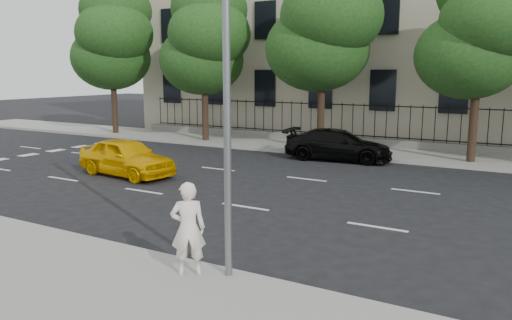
{
  "coord_description": "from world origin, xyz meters",
  "views": [
    {
      "loc": [
        7.41,
        -9.88,
        3.98
      ],
      "look_at": [
        0.09,
        3.0,
        1.36
      ],
      "focal_mm": 35.0,
      "sensor_mm": 36.0,
      "label": 1
    }
  ],
  "objects_px": {
    "yellow_taxi": "(126,157)",
    "woman_near": "(188,229)",
    "street_light": "(242,7)",
    "black_sedan": "(338,145)"
  },
  "relations": [
    {
      "from": "street_light",
      "to": "yellow_taxi",
      "type": "relative_size",
      "value": 1.88
    },
    {
      "from": "yellow_taxi",
      "to": "woman_near",
      "type": "relative_size",
      "value": 2.36
    },
    {
      "from": "street_light",
      "to": "woman_near",
      "type": "relative_size",
      "value": 4.44
    },
    {
      "from": "woman_near",
      "to": "black_sedan",
      "type": "bearing_deg",
      "value": -117.89
    },
    {
      "from": "street_light",
      "to": "yellow_taxi",
      "type": "height_order",
      "value": "street_light"
    },
    {
      "from": "street_light",
      "to": "black_sedan",
      "type": "height_order",
      "value": "street_light"
    },
    {
      "from": "street_light",
      "to": "yellow_taxi",
      "type": "distance_m",
      "value": 11.54
    },
    {
      "from": "woman_near",
      "to": "street_light",
      "type": "bearing_deg",
      "value": -165.22
    },
    {
      "from": "street_light",
      "to": "woman_near",
      "type": "bearing_deg",
      "value": -128.29
    },
    {
      "from": "yellow_taxi",
      "to": "black_sedan",
      "type": "xyz_separation_m",
      "value": [
        5.92,
        7.33,
        -0.03
      ]
    }
  ]
}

